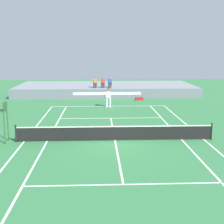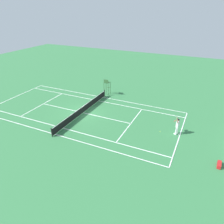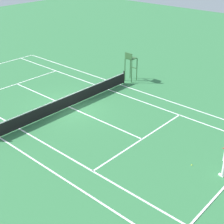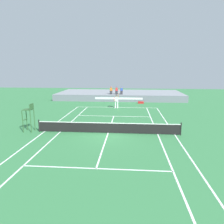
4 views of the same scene
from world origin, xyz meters
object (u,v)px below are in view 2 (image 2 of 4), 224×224
tennis_ball (160,132)px  umpire_chair (107,85)px  tennis_player (177,126)px  equipment_bag (219,165)px

tennis_ball → umpire_chair: (-7.08, -9.86, 1.52)m
tennis_player → umpire_chair: 13.32m
tennis_player → tennis_ball: size_ratio=30.63×
umpire_chair → equipment_bag: 18.77m
umpire_chair → tennis_ball: bearing=54.3°
tennis_player → equipment_bag: bearing=49.7°
tennis_ball → umpire_chair: 12.24m
equipment_bag → tennis_ball: bearing=-118.9°
tennis_player → tennis_ball: 1.91m
tennis_player → tennis_ball: bearing=-78.0°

